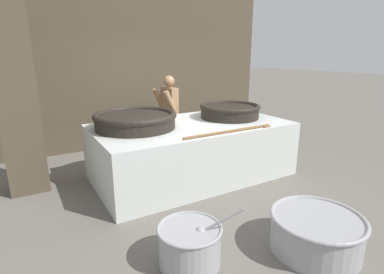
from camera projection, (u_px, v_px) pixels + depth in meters
name	position (u px, v px, depth m)	size (l,w,h in m)	color
ground_plane	(192.00, 175.00, 5.12)	(60.00, 60.00, 0.00)	#666059
back_wall	(136.00, 49.00, 6.56)	(6.38, 0.24, 4.19)	#4C4233
support_pillar	(9.00, 47.00, 4.05)	(0.52, 0.52, 4.19)	#4C4233
hearth_platform	(192.00, 150.00, 5.00)	(3.15, 1.73, 0.90)	silver
giant_wok_near	(135.00, 120.00, 4.57)	(1.26, 1.26, 0.25)	black
giant_wok_far	(230.00, 110.00, 5.32)	(1.07, 1.07, 0.24)	black
stirring_paddle	(233.00, 131.00, 4.36)	(1.52, 0.10, 0.04)	brown
cook	(169.00, 112.00, 6.10)	(0.38, 0.59, 1.59)	#9E7551
prep_bowl_vegetables	(190.00, 243.00, 2.91)	(0.72, 0.65, 0.64)	#9E9EA3
prep_bowl_meat	(316.00, 231.00, 3.11)	(0.96, 0.96, 0.40)	#9E9EA3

